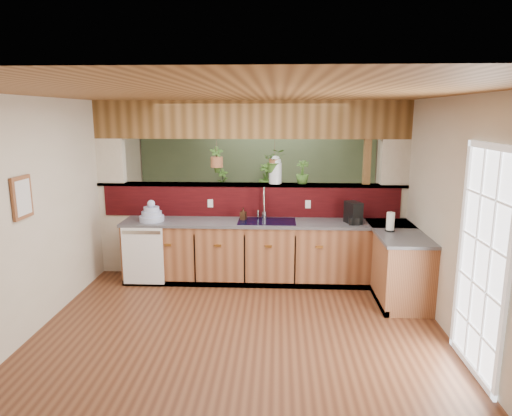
{
  "coord_description": "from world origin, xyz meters",
  "views": [
    {
      "loc": [
        0.4,
        -5.37,
        2.41
      ],
      "look_at": [
        0.11,
        0.7,
        1.15
      ],
      "focal_mm": 32.0,
      "sensor_mm": 36.0,
      "label": 1
    }
  ],
  "objects_px": {
    "dish_stack": "(152,215)",
    "paper_towel": "(390,222)",
    "glass_jar": "(275,170)",
    "shelving_console": "(247,214)",
    "coffee_maker": "(353,214)",
    "faucet": "(264,202)",
    "soap_dispenser": "(243,214)"
  },
  "relations": [
    {
      "from": "soap_dispenser",
      "to": "glass_jar",
      "type": "distance_m",
      "value": 0.82
    },
    {
      "from": "dish_stack",
      "to": "glass_jar",
      "type": "distance_m",
      "value": 1.91
    },
    {
      "from": "soap_dispenser",
      "to": "coffee_maker",
      "type": "bearing_deg",
      "value": -5.02
    },
    {
      "from": "coffee_maker",
      "to": "glass_jar",
      "type": "relative_size",
      "value": 0.74
    },
    {
      "from": "coffee_maker",
      "to": "paper_towel",
      "type": "height_order",
      "value": "coffee_maker"
    },
    {
      "from": "paper_towel",
      "to": "glass_jar",
      "type": "distance_m",
      "value": 1.83
    },
    {
      "from": "paper_towel",
      "to": "faucet",
      "type": "bearing_deg",
      "value": 159.44
    },
    {
      "from": "faucet",
      "to": "paper_towel",
      "type": "distance_m",
      "value": 1.79
    },
    {
      "from": "dish_stack",
      "to": "glass_jar",
      "type": "bearing_deg",
      "value": 14.0
    },
    {
      "from": "soap_dispenser",
      "to": "coffee_maker",
      "type": "height_order",
      "value": "coffee_maker"
    },
    {
      "from": "paper_towel",
      "to": "shelving_console",
      "type": "xyz_separation_m",
      "value": [
        -2.06,
        2.75,
        -0.52
      ]
    },
    {
      "from": "shelving_console",
      "to": "coffee_maker",
      "type": "bearing_deg",
      "value": -35.01
    },
    {
      "from": "coffee_maker",
      "to": "shelving_console",
      "type": "height_order",
      "value": "coffee_maker"
    },
    {
      "from": "faucet",
      "to": "glass_jar",
      "type": "xyz_separation_m",
      "value": [
        0.16,
        0.22,
        0.44
      ]
    },
    {
      "from": "faucet",
      "to": "shelving_console",
      "type": "height_order",
      "value": "faucet"
    },
    {
      "from": "shelving_console",
      "to": "dish_stack",
      "type": "bearing_deg",
      "value": -97.56
    },
    {
      "from": "glass_jar",
      "to": "shelving_console",
      "type": "height_order",
      "value": "glass_jar"
    },
    {
      "from": "coffee_maker",
      "to": "glass_jar",
      "type": "height_order",
      "value": "glass_jar"
    },
    {
      "from": "dish_stack",
      "to": "glass_jar",
      "type": "height_order",
      "value": "glass_jar"
    },
    {
      "from": "faucet",
      "to": "dish_stack",
      "type": "height_order",
      "value": "faucet"
    },
    {
      "from": "soap_dispenser",
      "to": "dish_stack",
      "type": "bearing_deg",
      "value": -174.02
    },
    {
      "from": "faucet",
      "to": "coffee_maker",
      "type": "bearing_deg",
      "value": -9.87
    },
    {
      "from": "dish_stack",
      "to": "paper_towel",
      "type": "bearing_deg",
      "value": -7.13
    },
    {
      "from": "faucet",
      "to": "soap_dispenser",
      "type": "height_order",
      "value": "faucet"
    },
    {
      "from": "faucet",
      "to": "paper_towel",
      "type": "relative_size",
      "value": 1.77
    },
    {
      "from": "glass_jar",
      "to": "shelving_console",
      "type": "distance_m",
      "value": 2.26
    },
    {
      "from": "dish_stack",
      "to": "paper_towel",
      "type": "distance_m",
      "value": 3.3
    },
    {
      "from": "coffee_maker",
      "to": "shelving_console",
      "type": "xyz_separation_m",
      "value": [
        -1.64,
        2.34,
        -0.54
      ]
    },
    {
      "from": "dish_stack",
      "to": "shelving_console",
      "type": "xyz_separation_m",
      "value": [
        1.22,
        2.34,
        -0.5
      ]
    },
    {
      "from": "soap_dispenser",
      "to": "shelving_console",
      "type": "distance_m",
      "value": 2.26
    },
    {
      "from": "faucet",
      "to": "coffee_maker",
      "type": "xyz_separation_m",
      "value": [
        1.26,
        -0.22,
        -0.11
      ]
    },
    {
      "from": "paper_towel",
      "to": "shelving_console",
      "type": "distance_m",
      "value": 3.47
    }
  ]
}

